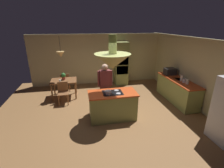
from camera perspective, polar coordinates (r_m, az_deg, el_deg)
The scene contains 19 objects.
ground at distance 5.83m, azimuth -0.20°, elevation -10.69°, with size 8.16×8.16×0.00m, color olive.
wall_back at distance 8.58m, azimuth -4.69°, elevation 8.64°, with size 6.80×0.10×2.55m, color beige.
wall_right at distance 6.99m, azimuth 26.31°, elevation 3.87°, with size 0.10×7.20×2.55m, color beige.
kitchen_island at distance 5.43m, azimuth 0.20°, elevation -7.51°, with size 1.56×0.80×0.95m.
counter_run_right at distance 7.15m, azimuth 21.78°, elevation -1.92°, with size 0.73×2.27×0.93m.
oven_tower at distance 8.43m, azimuth 3.18°, elevation 7.15°, with size 0.66×0.62×2.18m.
dining_table at distance 7.24m, azimuth -16.53°, elevation 0.50°, with size 1.07×0.81×0.76m.
person_at_island at distance 5.79m, azimuth -2.46°, elevation -0.02°, with size 0.53×0.23×1.72m.
range_hood at distance 4.91m, azimuth 0.23°, elevation 8.30°, with size 1.10×1.10×1.00m.
pendant_light_over_table at distance 6.94m, azimuth -17.53°, elevation 9.93°, with size 0.32×0.32×0.82m.
chair_facing_island at distance 6.71m, azimuth -16.80°, elevation -2.47°, with size 0.40×0.40×0.87m.
chair_by_back_wall at distance 7.87m, azimuth -16.08°, elevation 0.99°, with size 0.40×0.40×0.87m.
potted_plant_on_table at distance 7.22m, azimuth -16.69°, elevation 2.74°, with size 0.20×0.20×0.30m.
cup_on_table at distance 7.01m, azimuth -17.75°, elevation 1.05°, with size 0.07×0.07×0.09m, color white.
canister_flour at distance 6.54m, azimuth 24.93°, elevation 0.73°, with size 0.11×0.11×0.18m, color silver.
canister_sugar at distance 6.68m, azimuth 24.03°, elevation 1.08°, with size 0.13×0.13×0.15m, color silver.
canister_tea at distance 6.81m, azimuth 23.24°, elevation 1.85°, with size 0.11×0.11×0.22m, color silver.
microwave_on_counter at distance 7.50m, azimuth 19.66°, elevation 4.17°, with size 0.46×0.36×0.28m, color #232326.
cooking_pot_on_cooktop at distance 5.05m, azimuth -1.28°, elevation -2.93°, with size 0.18×0.18×0.12m, color #B2B2B7.
Camera 1 is at (-0.96, -4.90, 3.00)m, focal length 26.07 mm.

